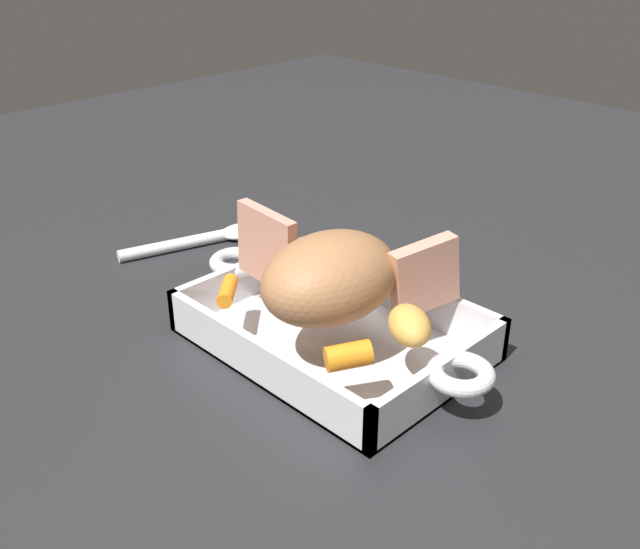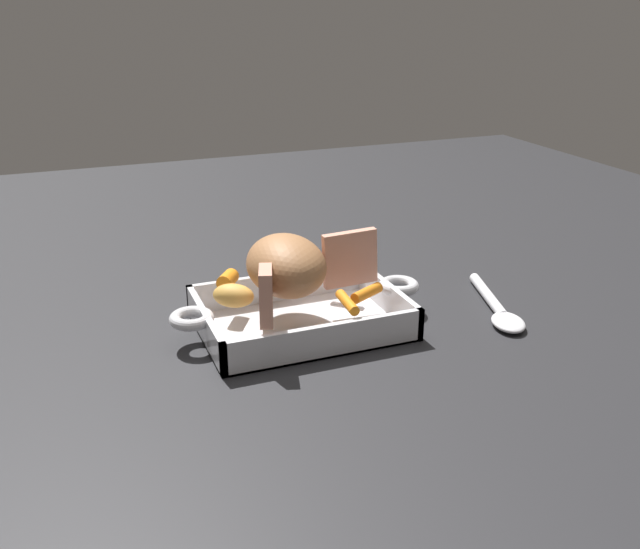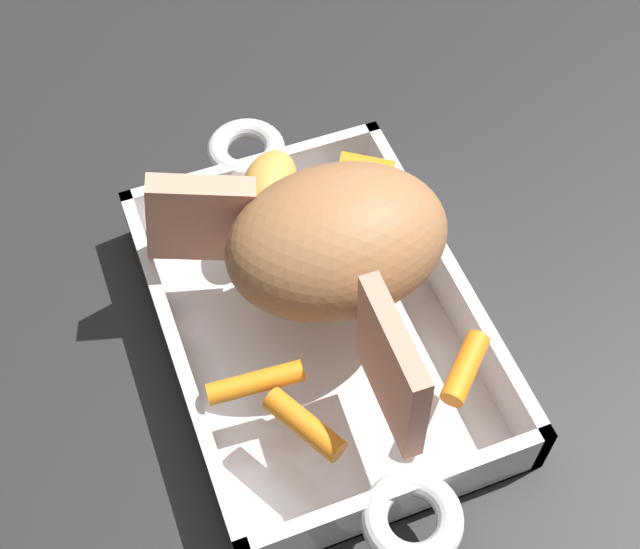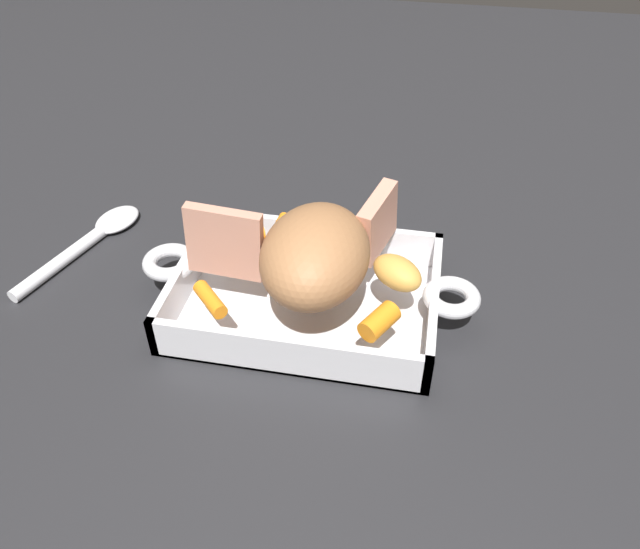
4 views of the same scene
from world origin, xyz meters
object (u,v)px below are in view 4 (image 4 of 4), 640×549
object	(u,v)px
baby_carrot_center_left	(277,232)
baby_carrot_southeast	(210,299)
roasting_dish	(306,295)
serving_spoon	(94,237)
potato_golden_large	(398,270)
roast_slice_outer	(224,243)
baby_carrot_short	(379,321)
baby_carrot_southwest	(240,237)
pork_roast	(315,255)
roast_slice_thick	(377,223)

from	to	relation	value
baby_carrot_center_left	baby_carrot_southeast	world-z (taller)	baby_carrot_southeast
roasting_dish	serving_spoon	world-z (taller)	roasting_dish
potato_golden_large	roast_slice_outer	bearing A→B (deg)	-173.71
baby_carrot_short	serving_spoon	bearing A→B (deg)	159.76
baby_carrot_short	roasting_dish	bearing A→B (deg)	140.88
roast_slice_outer	baby_carrot_southeast	bearing A→B (deg)	-92.04
baby_carrot_southwest	baby_carrot_southeast	distance (m)	0.11
baby_carrot_short	potato_golden_large	bearing A→B (deg)	82.31
baby_carrot_southeast	baby_carrot_short	bearing A→B (deg)	-1.10
roasting_dish	pork_roast	distance (m)	0.08
roast_slice_thick	roast_slice_outer	distance (m)	0.17
roasting_dish	baby_carrot_center_left	xyz separation A→B (m)	(-0.05, 0.06, 0.04)
roasting_dish	pork_roast	bearing A→B (deg)	-53.16
roast_slice_thick	baby_carrot_short	size ratio (longest dim) A/B	1.76
roast_slice_thick	baby_carrot_center_left	world-z (taller)	roast_slice_thick
roast_slice_outer	roasting_dish	bearing A→B (deg)	10.39
roast_slice_outer	baby_carrot_southwest	bearing A→B (deg)	92.04
pork_roast	serving_spoon	bearing A→B (deg)	163.98
baby_carrot_southeast	baby_carrot_center_left	bearing A→B (deg)	73.33
roasting_dish	roast_slice_outer	bearing A→B (deg)	-169.61
roasting_dish	potato_golden_large	bearing A→B (deg)	2.76
baby_carrot_southeast	baby_carrot_southwest	bearing A→B (deg)	90.06
baby_carrot_southwest	baby_carrot_center_left	size ratio (longest dim) A/B	0.91
roasting_dish	baby_carrot_southwest	bearing A→B (deg)	154.42
baby_carrot_southwest	serving_spoon	world-z (taller)	baby_carrot_southwest
pork_roast	baby_carrot_southeast	world-z (taller)	pork_roast
roasting_dish	pork_roast	size ratio (longest dim) A/B	2.53
roast_slice_thick	baby_carrot_center_left	bearing A→B (deg)	179.45
baby_carrot_center_left	serving_spoon	xyz separation A→B (m)	(-0.25, 0.01, -0.05)
potato_golden_large	baby_carrot_center_left	bearing A→B (deg)	159.31
pork_roast	baby_carrot_southwest	bearing A→B (deg)	148.91
pork_roast	baby_carrot_southeast	xyz separation A→B (m)	(-0.10, -0.05, -0.04)
roast_slice_outer	baby_carrot_southwest	world-z (taller)	roast_slice_outer
roasting_dish	roast_slice_outer	world-z (taller)	roast_slice_outer
baby_carrot_southwest	roast_slice_thick	bearing A→B (deg)	6.51
serving_spoon	baby_carrot_southwest	bearing A→B (deg)	-80.92
baby_carrot_southeast	serving_spoon	bearing A→B (deg)	146.57
roast_slice_outer	baby_carrot_southeast	world-z (taller)	roast_slice_outer
baby_carrot_southwest	potato_golden_large	bearing A→B (deg)	-11.13
baby_carrot_southwest	potato_golden_large	xyz separation A→B (m)	(0.19, -0.04, 0.01)
pork_roast	baby_carrot_southwest	size ratio (longest dim) A/B	2.66
pork_roast	potato_golden_large	distance (m)	0.09
serving_spoon	baby_carrot_short	bearing A→B (deg)	-93.45
baby_carrot_short	potato_golden_large	size ratio (longest dim) A/B	0.68
pork_roast	baby_carrot_short	distance (m)	0.10
pork_roast	roast_slice_outer	size ratio (longest dim) A/B	1.82
pork_roast	serving_spoon	size ratio (longest dim) A/B	0.72
baby_carrot_center_left	potato_golden_large	world-z (taller)	potato_golden_large
serving_spoon	roast_slice_outer	bearing A→B (deg)	-95.09
baby_carrot_southeast	baby_carrot_short	world-z (taller)	baby_carrot_short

